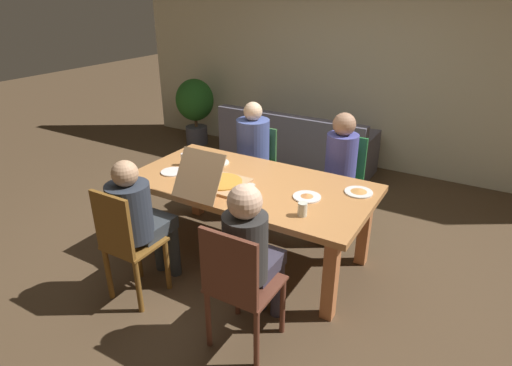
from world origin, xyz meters
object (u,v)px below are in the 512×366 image
drinking_glass_2 (302,209)px  person_2 (138,216)px  drinking_glass_0 (184,159)px  drinking_glass_1 (251,192)px  plate_1 (218,163)px  plate_2 (359,192)px  person_3 (250,148)px  chair_0 (342,178)px  chair_2 (126,244)px  person_0 (338,166)px  plate_0 (173,172)px  pizza_box_0 (217,181)px  dining_table (250,192)px  chair_3 (257,163)px  couch (295,148)px  plate_3 (307,197)px  chair_1 (238,284)px  person_1 (251,249)px  potted_plant (195,105)px

drinking_glass_2 → person_2: bearing=-154.8°
drinking_glass_0 → drinking_glass_1: size_ratio=0.93×
plate_1 → plate_2: size_ratio=0.89×
person_3 → plate_2: size_ratio=5.22×
chair_0 → chair_2: 2.20m
person_2 → drinking_glass_0: size_ratio=10.04×
person_0 → chair_2: bearing=-119.2°
person_0 → drinking_glass_2: person_0 is taller
drinking_glass_1 → chair_0: bearing=74.5°
drinking_glass_0 → drinking_glass_2: size_ratio=1.11×
plate_0 → plate_1: size_ratio=1.05×
pizza_box_0 → plate_1: 0.55m
chair_0 → person_3: 1.03m
dining_table → plate_2: (0.88, 0.27, 0.10)m
person_3 → plate_2: person_3 is taller
chair_2 → chair_3: size_ratio=1.10×
chair_2 → drinking_glass_0: chair_2 is taller
couch → chair_3: bearing=-86.5°
person_0 → plate_2: 0.65m
chair_0 → plate_2: (0.37, -0.69, 0.22)m
drinking_glass_1 → drinking_glass_2: (0.47, -0.04, -0.01)m
plate_3 → drinking_glass_1: drinking_glass_1 is taller
person_3 → person_2: bearing=-90.0°
person_3 → drinking_glass_2: bearing=-45.2°
plate_2 → chair_1: bearing=-106.2°
chair_2 → drinking_glass_1: size_ratio=7.80×
chair_1 → couch: 3.34m
couch → person_0: bearing=-51.5°
person_1 → plate_0: 1.40m
person_0 → plate_0: 1.56m
person_1 → plate_2: person_1 is taller
dining_table → pizza_box_0: bearing=-129.7°
chair_1 → plate_2: bearing=73.8°
chair_0 → drinking_glass_0: bearing=-143.3°
person_0 → plate_3: 0.83m
chair_2 → plate_2: 1.88m
chair_1 → chair_2: size_ratio=0.99×
chair_1 → chair_0: bearing=90.0°
dining_table → potted_plant: potted_plant is taller
dining_table → drinking_glass_2: size_ratio=20.18×
person_0 → drinking_glass_1: bearing=-107.7°
plate_1 → potted_plant: 2.78m
couch → chair_0: bearing=-48.0°
person_3 → plate_2: (1.37, -0.56, 0.05)m
person_3 → person_1: bearing=-58.9°
chair_0 → person_1: person_1 is taller
person_1 → chair_3: person_1 is taller
potted_plant → chair_0: bearing=-24.7°
pizza_box_0 → couch: 2.46m
dining_table → drinking_glass_2: 0.72m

